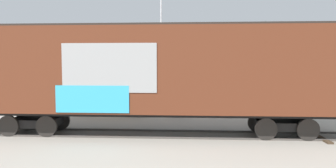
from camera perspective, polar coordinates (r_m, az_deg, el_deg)
The scene contains 7 objects.
ground_plane at distance 13.84m, azimuth 1.26°, elevation -9.41°, with size 260.00×260.00×0.00m, color gray.
track at distance 13.94m, azimuth -3.31°, elevation -9.16°, with size 60.02×3.63×0.08m.
freight_car at distance 13.56m, azimuth -2.36°, elevation 2.38°, with size 17.39×3.30×4.93m.
flagpole at distance 22.77m, azimuth -0.92°, elevation 10.68°, with size 1.00×1.41×9.24m.
hillside at distance 89.72m, azimuth 4.51°, elevation 4.52°, with size 147.92×40.17×13.44m.
parked_car_tan at distance 19.52m, azimuth -9.58°, elevation -3.00°, with size 4.66×2.08×1.74m.
parked_car_white at distance 19.22m, azimuth 5.90°, elevation -3.00°, with size 4.92×2.51×1.77m.
Camera 1 is at (0.88, -13.44, 3.16)m, focal length 32.94 mm.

